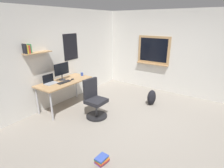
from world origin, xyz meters
name	(u,v)px	position (x,y,z in m)	size (l,w,h in m)	color
ground_plane	(138,124)	(0.00, 0.00, 0.00)	(5.20, 5.20, 0.00)	gray
wall_back	(62,57)	(0.00, 2.45, 1.30)	(5.00, 0.30, 2.60)	silver
wall_right	(175,53)	(2.45, 0.03, 1.30)	(0.22, 5.00, 2.60)	silver
desk	(65,84)	(-0.35, 2.03, 0.68)	(1.47, 0.67, 0.75)	tan
office_chair	(94,101)	(-0.28, 1.06, 0.41)	(0.52, 0.52, 0.95)	black
laptop	(50,81)	(-0.68, 2.19, 0.81)	(0.31, 0.21, 0.23)	#ADAFB5
monitor_primary	(62,70)	(-0.31, 2.14, 1.02)	(0.46, 0.17, 0.46)	#38383D
keyboard	(64,82)	(-0.42, 1.95, 0.76)	(0.37, 0.13, 0.02)	black
computer_mouse	(72,79)	(-0.14, 1.95, 0.77)	(0.10, 0.06, 0.03)	#262628
coffee_mug	(82,74)	(0.28, 2.00, 0.80)	(0.08, 0.08, 0.09)	#334CA5
backpack	(152,97)	(1.14, 0.17, 0.22)	(0.32, 0.22, 0.43)	black
book_stack_on_floor	(102,159)	(-1.44, -0.06, 0.07)	(0.24, 0.20, 0.14)	#7A3D99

